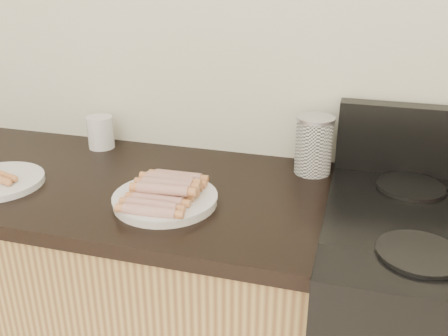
# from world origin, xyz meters

# --- Properties ---
(wall_back) EXTENTS (4.00, 0.04, 2.60)m
(wall_back) POSITION_xyz_m (0.00, 2.00, 1.30)
(wall_back) COLOR silver
(wall_back) RESTS_ON ground
(burner_near_left) EXTENTS (0.18, 0.18, 0.01)m
(burner_near_left) POSITION_xyz_m (0.61, 1.51, 0.92)
(burner_near_left) COLOR black
(burner_near_left) RESTS_ON stove
(burner_far_left) EXTENTS (0.18, 0.18, 0.01)m
(burner_far_left) POSITION_xyz_m (0.61, 1.84, 0.92)
(burner_far_left) COLOR black
(burner_far_left) RESTS_ON stove
(main_plate) EXTENTS (0.32, 0.32, 0.02)m
(main_plate) POSITION_xyz_m (-0.00, 1.60, 0.91)
(main_plate) COLOR white
(main_plate) RESTS_ON counter_slab
(hotdog_pile) EXTENTS (0.13, 0.24, 0.05)m
(hotdog_pile) POSITION_xyz_m (-0.00, 1.60, 0.94)
(hotdog_pile) COLOR #9B3825
(hotdog_pile) RESTS_ON main_plate
(canister) EXTENTS (0.11, 0.11, 0.17)m
(canister) POSITION_xyz_m (0.34, 1.91, 0.99)
(canister) COLOR white
(canister) RESTS_ON counter_slab
(mug) EXTENTS (0.09, 0.09, 0.11)m
(mug) POSITION_xyz_m (-0.36, 1.92, 0.95)
(mug) COLOR white
(mug) RESTS_ON counter_slab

